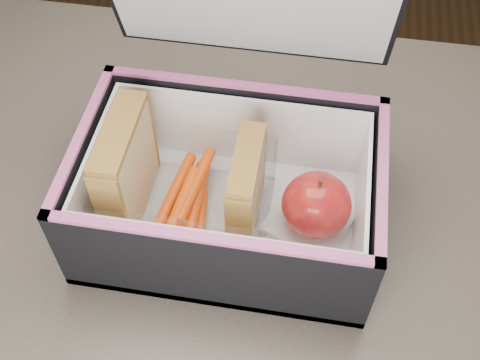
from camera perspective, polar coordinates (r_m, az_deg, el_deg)
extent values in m
cube|color=#62564B|center=(0.63, -0.87, -9.21)|extent=(1.20, 0.80, 0.03)
cube|color=tan|center=(0.61, -11.46, 1.02)|extent=(0.01, 0.10, 0.11)
cube|color=#CA6578|center=(0.61, -10.62, 0.66)|extent=(0.01, 0.10, 0.10)
cube|color=tan|center=(0.61, -9.89, 0.81)|extent=(0.01, 0.10, 0.11)
cube|color=#925F23|center=(0.57, -11.52, 4.53)|extent=(0.03, 0.10, 0.01)
cube|color=tan|center=(0.59, -0.13, -0.94)|extent=(0.01, 0.09, 0.09)
cube|color=#CA6578|center=(0.59, 0.58, -1.25)|extent=(0.01, 0.08, 0.09)
cube|color=tan|center=(0.59, 1.31, -1.13)|extent=(0.01, 0.09, 0.09)
cube|color=#925F23|center=(0.55, 0.63, 2.02)|extent=(0.02, 0.09, 0.01)
cylinder|color=#F34500|center=(0.64, -4.80, -1.84)|extent=(0.02, 0.10, 0.01)
cylinder|color=#F34500|center=(0.63, -4.01, -1.33)|extent=(0.01, 0.10, 0.01)
cylinder|color=#F34500|center=(0.62, -4.26, -0.46)|extent=(0.03, 0.10, 0.01)
cylinder|color=#F34500|center=(0.64, -3.80, -1.28)|extent=(0.02, 0.10, 0.01)
cylinder|color=#F34500|center=(0.63, -6.14, -0.90)|extent=(0.03, 0.10, 0.01)
cylinder|color=#F34500|center=(0.61, -5.71, -2.49)|extent=(0.02, 0.10, 0.01)
cylinder|color=#F34500|center=(0.61, -3.93, -4.80)|extent=(0.02, 0.10, 0.01)
cube|color=white|center=(0.63, 6.80, -3.61)|extent=(0.10, 0.10, 0.01)
ellipsoid|color=maroon|center=(0.60, 7.26, -2.32)|extent=(0.08, 0.08, 0.06)
cylinder|color=#4B341A|center=(0.57, 7.61, -0.22)|extent=(0.00, 0.01, 0.01)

